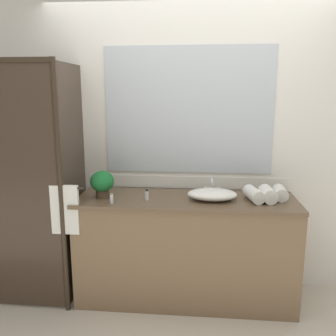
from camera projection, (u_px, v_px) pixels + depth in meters
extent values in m
plane|color=beige|center=(185.00, 297.00, 3.13)|extent=(8.00, 8.00, 0.00)
cube|color=silver|center=(188.00, 144.00, 3.21)|extent=(4.40, 0.05, 2.60)
cube|color=silver|center=(188.00, 182.00, 3.25)|extent=(1.80, 0.01, 0.11)
cube|color=silver|center=(189.00, 111.00, 3.12)|extent=(1.46, 0.01, 1.09)
cube|color=brown|center=(186.00, 250.00, 3.06)|extent=(1.80, 0.56, 0.87)
cube|color=brown|center=(186.00, 200.00, 2.95)|extent=(1.80, 0.58, 0.03)
cylinder|color=#2D2319|center=(61.00, 192.00, 2.76)|extent=(0.04, 0.04, 2.00)
cube|color=#382B21|center=(74.00, 183.00, 3.03)|extent=(0.01, 0.57, 1.96)
cylinder|color=#2D2319|center=(64.00, 188.00, 2.76)|extent=(0.32, 0.02, 0.02)
cube|color=white|center=(65.00, 210.00, 2.79)|extent=(0.22, 0.04, 0.39)
ellipsoid|color=white|center=(212.00, 194.00, 2.90)|extent=(0.40, 0.27, 0.09)
cube|color=silver|center=(212.00, 192.00, 3.09)|extent=(0.17, 0.04, 0.02)
cylinder|color=silver|center=(212.00, 185.00, 3.07)|extent=(0.02, 0.02, 0.11)
cylinder|color=silver|center=(212.00, 181.00, 3.00)|extent=(0.02, 0.13, 0.02)
cylinder|color=silver|center=(205.00, 189.00, 3.09)|extent=(0.02, 0.02, 0.04)
cylinder|color=silver|center=(219.00, 189.00, 3.08)|extent=(0.02, 0.02, 0.04)
cylinder|color=#473828|center=(103.00, 194.00, 2.97)|extent=(0.11, 0.11, 0.06)
ellipsoid|color=#1A692F|center=(102.00, 181.00, 2.95)|extent=(0.19, 0.19, 0.17)
cylinder|color=silver|center=(112.00, 199.00, 2.81)|extent=(0.03, 0.03, 0.07)
cylinder|color=#9E895B|center=(111.00, 194.00, 2.80)|extent=(0.02, 0.02, 0.01)
cylinder|color=silver|center=(147.00, 196.00, 2.88)|extent=(0.03, 0.03, 0.08)
cylinder|color=black|center=(147.00, 190.00, 2.87)|extent=(0.02, 0.02, 0.01)
cylinder|color=white|center=(280.00, 193.00, 2.91)|extent=(0.11, 0.20, 0.11)
cylinder|color=white|center=(268.00, 194.00, 2.86)|extent=(0.13, 0.22, 0.11)
cylinder|color=white|center=(254.00, 194.00, 2.87)|extent=(0.15, 0.26, 0.10)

